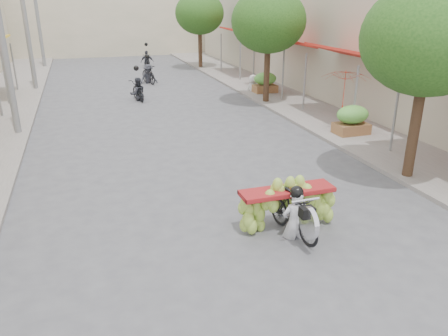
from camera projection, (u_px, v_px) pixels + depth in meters
ground at (299, 308)px, 7.13m from camera, size 120.00×120.00×0.00m
sidewalk_right at (287, 96)px, 22.43m from camera, size 4.00×60.00×0.12m
shophouse_row_right at (389, 36)px, 21.92m from camera, size 9.77×40.00×6.00m
far_building at (108, 13)px, 39.55m from camera, size 20.00×6.00×7.00m
utility_pole_far at (24, 13)px, 22.73m from camera, size 0.60×0.24×8.00m
utility_pole_back at (37, 10)px, 30.71m from camera, size 0.60×0.24×8.00m
street_tree_near at (429, 39)px, 10.87m from camera, size 3.40×3.40×5.25m
street_tree_mid at (269, 21)px, 19.74m from camera, size 3.40×3.40×5.25m
street_tree_far at (200, 13)px, 30.37m from camera, size 3.40×3.40×5.25m
produce_crate_mid at (352, 118)px, 15.76m from camera, size 1.20×0.88×1.16m
produce_crate_far at (265, 81)px, 22.85m from camera, size 1.20×0.88×1.16m
banana_motorbike at (291, 204)px, 9.22m from camera, size 2.20×1.86×1.93m
market_umbrella at (347, 70)px, 15.46m from camera, size 2.01×2.01×1.56m
pedestrian at (253, 75)px, 23.24m from camera, size 0.87×0.58×1.66m
bg_motorbike_a at (137, 86)px, 21.50m from camera, size 0.85×1.74×1.95m
bg_motorbike_b at (148, 69)px, 25.83m from camera, size 1.16×1.98×1.95m
bg_motorbike_c at (147, 55)px, 32.63m from camera, size 1.00×1.44×1.95m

